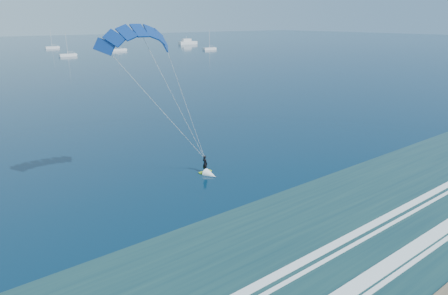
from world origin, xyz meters
name	(u,v)px	position (x,y,z in m)	size (l,w,h in m)	color
kitesurfer_rig	(175,101)	(-3.81, 26.48, 9.01)	(13.98, 5.20, 17.18)	#9EC917
motor_yacht	(187,42)	(129.89, 230.82, 1.47)	(13.47, 3.59, 5.77)	silver
sailboat_3	(68,55)	(35.63, 187.18, 0.68)	(7.60, 2.40, 10.70)	silver
sailboat_4	(52,47)	(45.01, 245.68, 0.68)	(7.87, 2.40, 10.81)	silver
sailboat_5	(118,50)	(66.94, 202.83, 0.69)	(9.69, 2.40, 13.09)	silver
sailboat_6	(209,49)	(111.88, 180.38, 0.68)	(8.02, 2.40, 10.96)	silver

